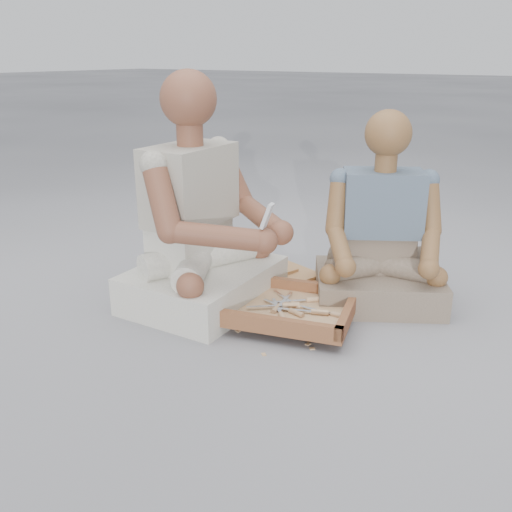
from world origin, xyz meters
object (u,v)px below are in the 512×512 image
Objects in this scene: tool_tray at (288,308)px; craftsman at (201,229)px; carved_panel at (284,285)px; companion at (381,242)px.

tool_tray is 0.62× the size of craftsman.
companion is (0.42, 0.12, 0.26)m from carved_panel.
carved_panel is 0.73× the size of companion.
carved_panel is 0.62× the size of craftsman.
companion is (0.65, 0.45, -0.06)m from craftsman.
carved_panel is 0.99× the size of tool_tray.
companion is (0.22, 0.42, 0.22)m from tool_tray.
craftsman reaches higher than tool_tray.
companion reaches higher than carved_panel.
tool_tray is 0.51m from craftsman.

